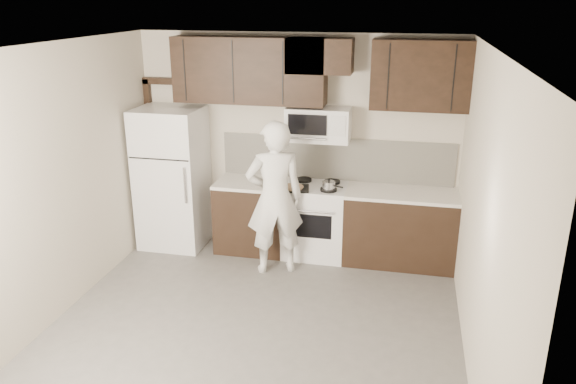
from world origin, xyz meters
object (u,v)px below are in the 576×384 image
(refrigerator, at_px, (173,178))
(person, at_px, (275,198))
(stove, at_px, (315,220))
(microwave, at_px, (318,124))

(refrigerator, xyz_separation_m, person, (1.46, -0.49, 0.01))
(stove, height_order, refrigerator, refrigerator)
(stove, bearing_deg, refrigerator, -178.49)
(person, bearing_deg, refrigerator, -40.97)
(refrigerator, distance_m, person, 1.54)
(stove, distance_m, refrigerator, 1.90)
(stove, height_order, person, person)
(microwave, xyz_separation_m, refrigerator, (-1.85, -0.17, -0.75))
(stove, bearing_deg, microwave, 90.10)
(refrigerator, relative_size, person, 0.99)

